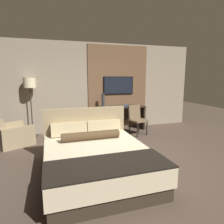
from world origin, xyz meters
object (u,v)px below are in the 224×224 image
at_px(tv, 118,85).
at_px(vase_tall, 103,100).
at_px(desk_chair, 136,117).
at_px(bed, 96,158).
at_px(armchair_by_window, 12,135).
at_px(desk, 121,114).
at_px(book, 126,106).
at_px(floor_lamp, 30,88).

xyz_separation_m(tv, vase_tall, (-0.60, -0.23, -0.45)).
distance_m(tv, desk_chair, 1.31).
bearing_deg(bed, armchair_by_window, 127.09).
xyz_separation_m(bed, desk, (1.50, 2.79, 0.22)).
distance_m(bed, desk_chair, 2.78).
height_order(tv, vase_tall, tv).
bearing_deg(armchair_by_window, book, -109.42).
xyz_separation_m(desk_chair, book, (-0.11, 0.59, 0.27)).
distance_m(floor_lamp, book, 2.95).
relative_size(bed, desk_chair, 2.43).
height_order(bed, vase_tall, vase_tall).
distance_m(desk_chair, book, 0.66).
height_order(floor_lamp, book, floor_lamp).
distance_m(bed, desk, 3.18).
bearing_deg(floor_lamp, vase_tall, -1.41).
relative_size(desk, desk_chair, 1.72).
relative_size(desk_chair, book, 3.65).
distance_m(vase_tall, book, 0.78).
bearing_deg(vase_tall, armchair_by_window, -167.83).
relative_size(floor_lamp, book, 7.00).
bearing_deg(book, vase_tall, 174.90).
xyz_separation_m(desk, floor_lamp, (-2.73, 0.05, 0.91)).
bearing_deg(floor_lamp, desk_chair, -13.30).
relative_size(bed, tv, 2.10).
bearing_deg(desk, vase_tall, -179.59).
height_order(bed, armchair_by_window, bed).
height_order(bed, tv, tv).
bearing_deg(tv, book, -62.90).
relative_size(bed, book, 8.88).
bearing_deg(desk_chair, armchair_by_window, 162.05).
distance_m(bed, tv, 3.57).
xyz_separation_m(vase_tall, book, (0.75, -0.07, -0.20)).
relative_size(bed, vase_tall, 5.15).
bearing_deg(desk_chair, book, 84.62).
relative_size(tv, book, 4.23).
distance_m(tv, armchair_by_window, 3.50).
bearing_deg(book, tv, 117.10).
relative_size(desk, armchair_by_window, 1.37).
bearing_deg(armchair_by_window, floor_lamp, -64.67).
distance_m(desk, desk_chair, 0.71).
bearing_deg(armchair_by_window, desk, -107.78).
relative_size(desk_chair, floor_lamp, 0.52).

